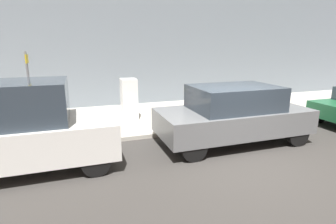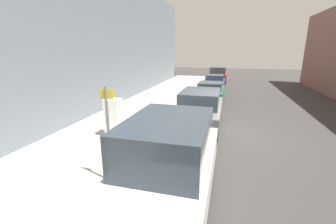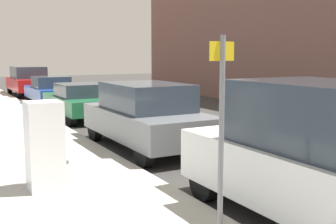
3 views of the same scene
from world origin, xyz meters
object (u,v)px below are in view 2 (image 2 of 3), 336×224
at_px(parked_suv_red, 218,74).
at_px(parked_suv_gray, 200,108).
at_px(discarded_refrigerator, 114,118).
at_px(parked_sedan_green, 210,91).
at_px(parked_hatchback_blue, 215,82).
at_px(street_sign_post, 108,131).
at_px(parked_van_white, 168,163).

bearing_deg(parked_suv_red, parked_suv_gray, -90.00).
xyz_separation_m(discarded_refrigerator, parked_suv_gray, (3.21, 2.56, -0.01)).
distance_m(discarded_refrigerator, parked_sedan_green, 9.17).
height_order(parked_sedan_green, parked_hatchback_blue, parked_hatchback_blue).
relative_size(street_sign_post, parked_suv_gray, 0.57).
distance_m(street_sign_post, parked_sedan_green, 11.85).
bearing_deg(parked_sedan_green, parked_suv_red, 90.00).
relative_size(parked_suv_gray, parked_hatchback_blue, 1.12).
xyz_separation_m(parked_suv_gray, parked_suv_red, (0.00, 16.61, 0.01)).
xyz_separation_m(parked_suv_gray, parked_hatchback_blue, (0.00, 10.91, -0.17)).
xyz_separation_m(parked_van_white, parked_suv_gray, (0.00, 5.95, -0.14)).
bearing_deg(street_sign_post, parked_hatchback_blue, 84.29).
xyz_separation_m(parked_sedan_green, parked_suv_red, (0.00, 10.59, 0.20)).
distance_m(parked_hatchback_blue, parked_suv_red, 5.71).
height_order(parked_hatchback_blue, parked_suv_red, parked_suv_red).
bearing_deg(street_sign_post, parked_sedan_green, 81.94).
relative_size(street_sign_post, parked_suv_red, 0.55).
xyz_separation_m(discarded_refrigerator, parked_van_white, (3.21, -3.39, 0.13)).
relative_size(parked_suv_gray, parked_sedan_green, 1.01).
distance_m(street_sign_post, parked_van_white, 1.77).
distance_m(parked_van_white, parked_sedan_green, 11.98).
distance_m(street_sign_post, parked_suv_red, 22.36).
distance_m(street_sign_post, parked_hatchback_blue, 16.69).
height_order(discarded_refrigerator, parked_sedan_green, discarded_refrigerator).
bearing_deg(discarded_refrigerator, parked_van_white, -46.51).
xyz_separation_m(parked_hatchback_blue, parked_suv_red, (0.00, 5.70, 0.18)).
bearing_deg(parked_suv_red, parked_sedan_green, -90.00).
height_order(parked_van_white, parked_suv_gray, parked_van_white).
bearing_deg(parked_van_white, street_sign_post, 170.60).
relative_size(parked_sedan_green, parked_hatchback_blue, 1.11).
xyz_separation_m(street_sign_post, parked_hatchback_blue, (1.66, 16.59, -0.86)).
bearing_deg(street_sign_post, discarded_refrigerator, 116.56).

